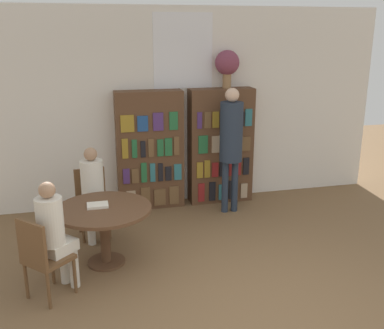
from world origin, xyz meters
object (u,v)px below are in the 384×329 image
at_px(bookshelf_right, 221,146).
at_px(chair_left_side, 92,199).
at_px(seated_reader_left, 93,188).
at_px(seated_reader_right, 54,230).
at_px(librarian_standing, 231,137).
at_px(bookshelf_left, 150,150).
at_px(chair_near_camera, 42,255).
at_px(reading_table, 104,218).
at_px(flower_vase, 227,64).

relative_size(bookshelf_right, chair_left_side, 2.02).
xyz_separation_m(bookshelf_right, seated_reader_left, (-2.01, -0.98, -0.19)).
xyz_separation_m(seated_reader_right, librarian_standing, (2.43, 1.67, 0.47)).
distance_m(bookshelf_left, librarian_standing, 1.26).
bearing_deg(chair_near_camera, seated_reader_left, 113.78).
distance_m(reading_table, chair_left_side, 0.89).
height_order(chair_left_side, librarian_standing, librarian_standing).
height_order(bookshelf_right, reading_table, bookshelf_right).
distance_m(bookshelf_left, flower_vase, 1.75).
bearing_deg(chair_near_camera, librarian_standing, 81.53).
height_order(chair_left_side, seated_reader_left, seated_reader_left).
bearing_deg(reading_table, seated_reader_left, 97.41).
distance_m(reading_table, librarian_standing, 2.33).
bearing_deg(chair_near_camera, chair_left_side, 117.00).
height_order(flower_vase, chair_left_side, flower_vase).
xyz_separation_m(bookshelf_right, flower_vase, (0.08, 0.00, 1.27)).
relative_size(flower_vase, reading_table, 0.51).
relative_size(chair_left_side, seated_reader_left, 0.72).
bearing_deg(bookshelf_right, chair_near_camera, -138.18).
bearing_deg(bookshelf_right, bookshelf_left, 180.00).
relative_size(bookshelf_left, chair_near_camera, 2.02).
relative_size(bookshelf_right, seated_reader_right, 1.47).
bearing_deg(seated_reader_left, librarian_standing, -174.15).
relative_size(chair_near_camera, chair_left_side, 1.00).
relative_size(bookshelf_left, librarian_standing, 0.96).
distance_m(bookshelf_left, seated_reader_right, 2.54).
bearing_deg(flower_vase, bookshelf_right, -176.85).
relative_size(chair_near_camera, librarian_standing, 0.48).
height_order(bookshelf_left, chair_near_camera, bookshelf_left).
bearing_deg(seated_reader_right, reading_table, 90.00).
xyz_separation_m(bookshelf_left, seated_reader_right, (-1.31, -2.17, -0.20)).
bearing_deg(bookshelf_left, chair_near_camera, -122.16).
height_order(chair_near_camera, librarian_standing, librarian_standing).
bearing_deg(bookshelf_right, flower_vase, 3.15).
relative_size(bookshelf_right, chair_near_camera, 2.02).
relative_size(bookshelf_left, flower_vase, 3.18).
bearing_deg(librarian_standing, seated_reader_left, -166.73).
bearing_deg(chair_near_camera, flower_vase, 87.57).
bearing_deg(bookshelf_right, librarian_standing, -89.98).
height_order(flower_vase, reading_table, flower_vase).
relative_size(flower_vase, chair_left_side, 0.64).
bearing_deg(flower_vase, seated_reader_right, -139.15).
xyz_separation_m(chair_near_camera, seated_reader_right, (0.13, 0.12, 0.20)).
distance_m(bookshelf_right, seated_reader_left, 2.24).
distance_m(chair_left_side, librarian_standing, 2.16).
xyz_separation_m(bookshelf_right, chair_left_side, (-2.03, -0.80, -0.40)).
distance_m(bookshelf_left, chair_near_camera, 2.74).
distance_m(chair_left_side, seated_reader_right, 1.44).
height_order(bookshelf_left, librarian_standing, librarian_standing).
distance_m(reading_table, seated_reader_left, 0.72).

